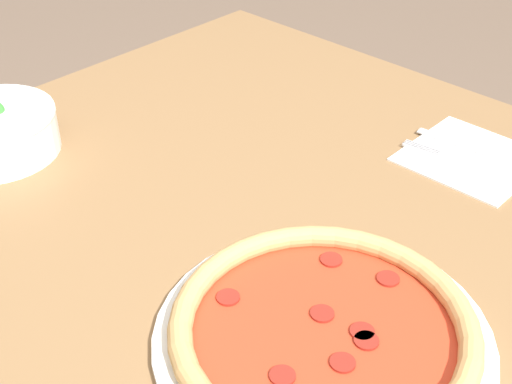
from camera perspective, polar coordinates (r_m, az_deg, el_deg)
The scene contains 5 objects.
dining_table at distance 0.93m, azimuth -6.57°, elevation -9.40°, with size 1.29×1.03×0.72m.
pizza at distance 0.75m, azimuth 5.41°, elevation -11.02°, with size 0.36×0.36×0.04m.
napkin at distance 1.09m, azimuth 16.81°, elevation 2.63°, with size 0.18×0.18×0.00m.
fork at distance 1.07m, azimuth 16.26°, elevation 2.23°, with size 0.03×0.18×0.00m.
knife at distance 1.10m, azimuth 17.80°, elevation 3.06°, with size 0.03×0.20×0.01m.
Camera 1 is at (-0.40, -0.53, 1.28)m, focal length 50.00 mm.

